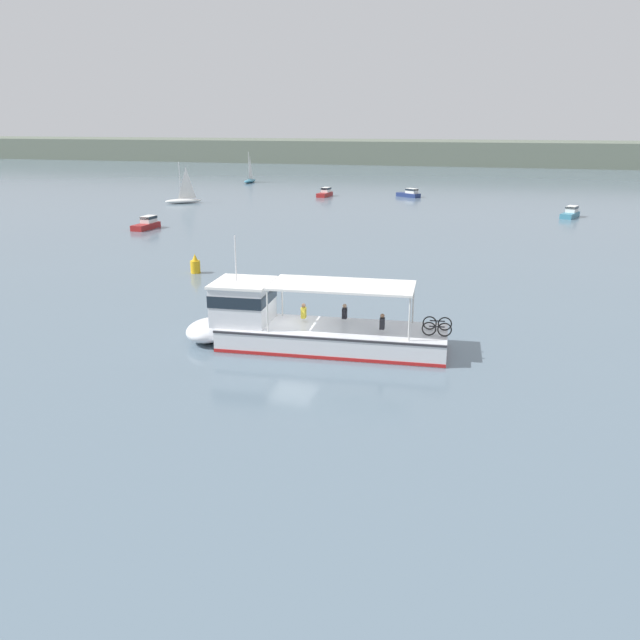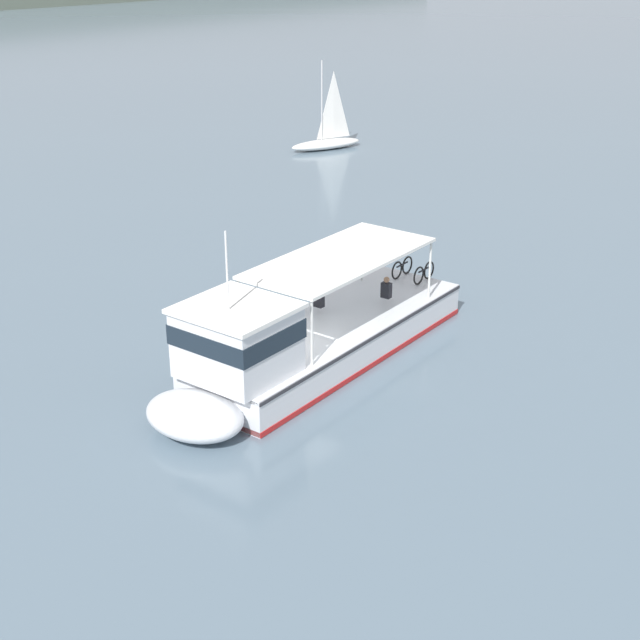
% 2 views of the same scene
% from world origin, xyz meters
% --- Properties ---
extents(ground_plane, '(400.00, 400.00, 0.00)m').
position_xyz_m(ground_plane, '(0.00, 0.00, 0.00)').
color(ground_plane, slate).
extents(distant_shoreline, '(400.00, 28.00, 5.76)m').
position_xyz_m(distant_shoreline, '(0.00, 149.11, 2.88)').
color(distant_shoreline, '#606B5B').
rests_on(distant_shoreline, ground).
extents(ferry_main, '(12.99, 4.24, 5.32)m').
position_xyz_m(ferry_main, '(0.53, -0.03, 1.02)').
color(ferry_main, silver).
rests_on(ferry_main, ground).
extents(sailboat_mid_channel, '(4.73, 3.92, 5.40)m').
position_xyz_m(sailboat_mid_channel, '(-31.86, 50.89, 0.54)').
color(sailboat_mid_channel, white).
rests_on(sailboat_mid_channel, ground).
extents(motorboat_near_starboard, '(1.61, 3.70, 1.26)m').
position_xyz_m(motorboat_near_starboard, '(-15.80, 64.13, 0.54)').
color(motorboat_near_starboard, maroon).
rests_on(motorboat_near_starboard, ground).
extents(motorboat_off_bow, '(2.43, 3.83, 1.26)m').
position_xyz_m(motorboat_off_bow, '(16.97, 50.66, 0.54)').
color(motorboat_off_bow, teal).
rests_on(motorboat_off_bow, ground).
extents(motorboat_far_left, '(1.45, 3.65, 1.26)m').
position_xyz_m(motorboat_far_left, '(-25.35, 30.20, 0.54)').
color(motorboat_far_left, maroon).
rests_on(motorboat_far_left, ground).
extents(motorboat_near_port, '(3.74, 3.01, 1.26)m').
position_xyz_m(motorboat_near_port, '(-3.74, 66.50, 0.54)').
color(motorboat_near_port, navy).
rests_on(motorboat_near_port, ground).
extents(sailboat_outer_anchorage, '(1.69, 4.88, 5.40)m').
position_xyz_m(sailboat_outer_anchorage, '(-34.75, 81.99, 0.54)').
color(sailboat_outer_anchorage, teal).
rests_on(sailboat_outer_anchorage, ground).
extents(channel_buoy, '(0.70, 0.70, 1.40)m').
position_xyz_m(channel_buoy, '(-11.48, 13.11, 0.57)').
color(channel_buoy, gold).
rests_on(channel_buoy, ground).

